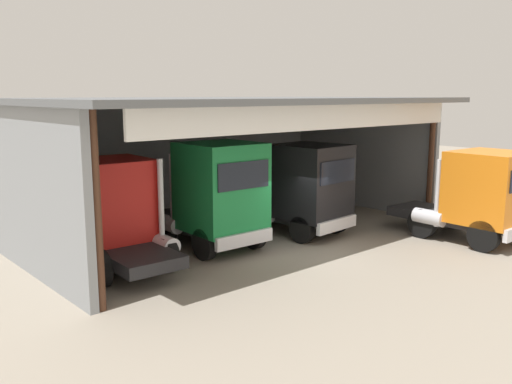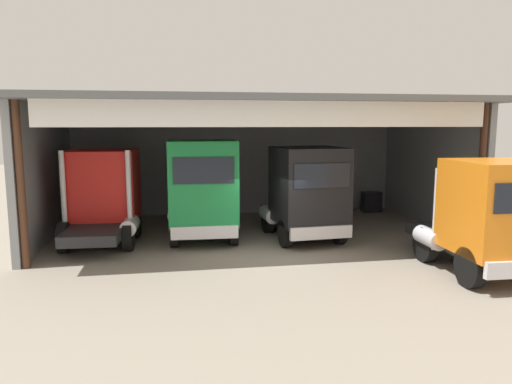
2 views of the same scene
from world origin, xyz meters
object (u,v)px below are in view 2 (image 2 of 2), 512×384
at_px(oil_drum, 332,205).
at_px(tool_cart, 371,202).
at_px(truck_black_center_bay, 306,192).
at_px(truck_red_right_bay, 103,194).
at_px(truck_green_center_left_bay, 202,189).
at_px(truck_orange_center_right_bay, 493,216).

height_order(oil_drum, tool_cart, tool_cart).
relative_size(truck_black_center_bay, tool_cart, 5.12).
xyz_separation_m(truck_black_center_bay, oil_drum, (2.83, 5.08, -1.43)).
distance_m(truck_red_right_bay, oil_drum, 11.06).
bearing_deg(truck_green_center_left_bay, truck_red_right_bay, -6.23).
distance_m(truck_red_right_bay, truck_black_center_bay, 7.49).
bearing_deg(oil_drum, truck_red_right_bay, -158.79).
height_order(truck_red_right_bay, tool_cart, truck_red_right_bay).
height_order(truck_black_center_bay, oil_drum, truck_black_center_bay).
relative_size(truck_black_center_bay, truck_orange_center_right_bay, 0.99).
distance_m(truck_red_right_bay, truck_orange_center_right_bay, 13.03).
distance_m(truck_black_center_bay, tool_cart, 7.23).
bearing_deg(truck_black_center_bay, truck_green_center_left_bay, -12.87).
bearing_deg(oil_drum, truck_black_center_bay, -119.11).
relative_size(truck_red_right_bay, truck_orange_center_right_bay, 0.89).
distance_m(truck_green_center_left_bay, truck_black_center_bay, 3.85).
distance_m(truck_green_center_left_bay, truck_orange_center_right_bay, 9.69).
bearing_deg(truck_orange_center_right_bay, truck_red_right_bay, -26.16).
xyz_separation_m(truck_orange_center_right_bay, oil_drum, (-1.27, 10.10, -1.36)).
bearing_deg(oil_drum, truck_green_center_left_bay, -145.91).
relative_size(truck_red_right_bay, oil_drum, 5.32).
distance_m(truck_black_center_bay, truck_orange_center_right_bay, 6.48).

